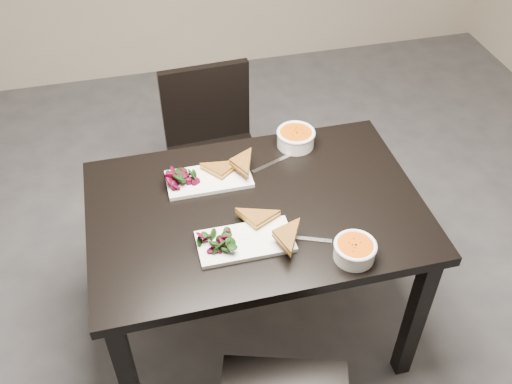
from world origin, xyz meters
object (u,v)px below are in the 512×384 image
soup_bowl_far (296,137)px  plate_far (209,179)px  plate_near (245,242)px  soup_bowl_near (355,250)px  table (256,225)px  chair_far (213,145)px

soup_bowl_far → plate_far: bearing=-160.9°
plate_near → soup_bowl_near: soup_bowl_near is taller
table → soup_bowl_far: 0.42m
chair_far → soup_bowl_far: (0.27, -0.42, 0.31)m
table → plate_far: bearing=127.9°
soup_bowl_near → table: bearing=129.4°
plate_near → soup_bowl_far: soup_bowl_far is taller
plate_near → plate_far: 0.35m
table → chair_far: size_ratio=1.41×
soup_bowl_near → plate_far: size_ratio=0.45×
table → soup_bowl_near: soup_bowl_near is taller
plate_near → plate_far: bearing=100.1°
soup_bowl_near → soup_bowl_far: (-0.01, 0.62, 0.00)m
soup_bowl_near → soup_bowl_far: bearing=91.3°
plate_far → soup_bowl_far: soup_bowl_far is taller
chair_far → soup_bowl_near: 1.12m
chair_far → soup_bowl_near: bearing=-77.5°
table → soup_bowl_near: 0.42m
chair_far → soup_bowl_near: size_ratio=6.01×
table → plate_near: 0.21m
plate_near → soup_bowl_near: (0.33, -0.14, 0.03)m
table → chair_far: (-0.03, 0.73, -0.17)m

